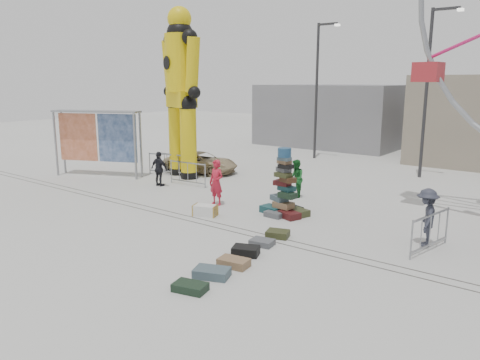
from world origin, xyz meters
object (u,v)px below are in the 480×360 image
Objects in this scene: banner_scaffold at (97,127)px; barricade_dummy_c at (188,174)px; lamp_post_right at (429,85)px; barricade_wheel_front at (430,232)px; lamp_post_left at (318,84)px; pedestrian_grey at (427,217)px; crash_test_dummy at (181,87)px; barricade_dummy_a at (167,164)px; pedestrian_green at (296,179)px; barricade_dummy_b at (171,164)px; pedestrian_black at (159,169)px; suitcase_tower at (284,196)px; pedestrian_red at (216,183)px; parked_suv at (201,162)px; steamer_trunk at (205,210)px.

barricade_dummy_c is (5.03, 1.14, -1.90)m from banner_scaffold.
barricade_wheel_front is (3.34, -10.37, -3.93)m from lamp_post_right.
pedestrian_grey is (10.10, -11.96, -3.64)m from lamp_post_left.
crash_test_dummy is 4.18× the size of barricade_dummy_a.
pedestrian_green reaches higher than barricade_dummy_a.
pedestrian_green is at bearing -1.38° from barricade_dummy_b.
pedestrian_green is 0.99× the size of pedestrian_black.
pedestrian_grey is (13.51, -2.67, 0.30)m from barricade_dummy_a.
suitcase_tower is 6.19m from barricade_dummy_c.
suitcase_tower is 8.95m from crash_test_dummy.
barricade_dummy_b is at bearing 174.44° from suitcase_tower.
pedestrian_black is at bearing 169.62° from pedestrian_red.
suitcase_tower is 1.20× the size of barricade_wheel_front.
parked_suv is (-6.64, 1.56, -0.25)m from pedestrian_green.
barricade_dummy_b is 1.00× the size of barricade_dummy_c.
pedestrian_red reaches higher than pedestrian_grey.
parked_suv is at bearing 23.24° from banner_scaffold.
lamp_post_left reaches higher than banner_scaffold.
pedestrian_green is at bearing 54.54° from steamer_trunk.
lamp_post_left is 0.96× the size of crash_test_dummy.
banner_scaffold is at bearing -171.34° from barricade_dummy_c.
crash_test_dummy is 8.33m from steamer_trunk.
barricade_dummy_a is 1.79m from parked_suv.
barricade_wheel_front is 1.27× the size of pedestrian_black.
pedestrian_red is at bearing -68.22° from pedestrian_green.
parked_suv is (-1.59, 2.64, -0.01)m from barricade_dummy_c.
lamp_post_left is at bearing -103.16° from pedestrian_black.
suitcase_tower reaches higher than barricade_wheel_front.
pedestrian_black is (-4.84, 2.31, 0.60)m from steamer_trunk.
lamp_post_right is 4.55× the size of pedestrian_red.
parked_suv reaches higher than steamer_trunk.
lamp_post_right is 2.08× the size of parked_suv.
crash_test_dummy reaches higher than barricade_dummy_b.
barricade_dummy_a is (2.52, 2.24, -1.90)m from banner_scaffold.
barricade_wheel_front is at bearing -11.18° from steamer_trunk.
banner_scaffold is at bearing -169.25° from suitcase_tower.
lamp_post_left is 5.07× the size of pedestrian_black.
banner_scaffold reaches higher than pedestrian_black.
pedestrian_green is at bearing 123.93° from suitcase_tower.
suitcase_tower is at bearing -129.44° from parked_suv.
crash_test_dummy is at bearing 136.00° from barricade_dummy_c.
barricade_dummy_c is 1.14× the size of pedestrian_red.
lamp_post_right is 4.00× the size of barricade_dummy_c.
lamp_post_right is 4.00× the size of barricade_wheel_front.
lamp_post_right is 3.33× the size of suitcase_tower.
lamp_post_left reaches higher than barricade_dummy_b.
banner_scaffold is 2.21× the size of barricade_wheel_front.
barricade_wheel_front is 1.14× the size of pedestrian_red.
pedestrian_black is at bearing 96.02° from barricade_wheel_front.
barricade_wheel_front is at bearing 27.23° from pedestrian_green.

